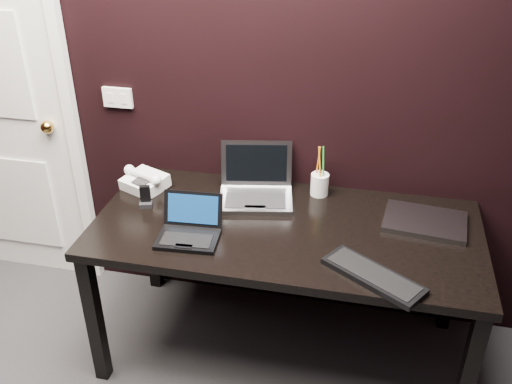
% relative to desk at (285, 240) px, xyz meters
% --- Properties ---
extents(wall_back, '(4.00, 0.00, 4.00)m').
position_rel_desk_xyz_m(wall_back, '(-0.30, 0.40, 0.64)').
color(wall_back, black).
rests_on(wall_back, ground).
extents(wall_switch, '(0.15, 0.02, 0.10)m').
position_rel_desk_xyz_m(wall_switch, '(-0.92, 0.39, 0.46)').
color(wall_switch, silver).
rests_on(wall_switch, wall_back).
extents(desk, '(1.70, 0.80, 0.74)m').
position_rel_desk_xyz_m(desk, '(0.00, 0.00, 0.00)').
color(desk, black).
rests_on(desk, ground).
extents(netbook, '(0.27, 0.25, 0.16)m').
position_rel_desk_xyz_m(netbook, '(-0.39, -0.17, 0.11)').
color(netbook, black).
rests_on(netbook, desk).
extents(silver_laptop, '(0.39, 0.37, 0.24)m').
position_rel_desk_xyz_m(silver_laptop, '(-0.18, 0.21, 0.12)').
color(silver_laptop, '#A09FA4').
rests_on(silver_laptop, desk).
extents(ext_keyboard, '(0.42, 0.34, 0.03)m').
position_rel_desk_xyz_m(ext_keyboard, '(0.39, -0.29, 0.09)').
color(ext_keyboard, black).
rests_on(ext_keyboard, desk).
extents(closed_laptop, '(0.38, 0.29, 0.02)m').
position_rel_desk_xyz_m(closed_laptop, '(0.60, 0.15, 0.09)').
color(closed_laptop, gray).
rests_on(closed_laptop, desk).
extents(desk_phone, '(0.24, 0.23, 0.11)m').
position_rel_desk_xyz_m(desk_phone, '(-0.73, 0.18, 0.12)').
color(desk_phone, silver).
rests_on(desk_phone, desk).
extents(mobile_phone, '(0.07, 0.06, 0.10)m').
position_rel_desk_xyz_m(mobile_phone, '(-0.67, 0.03, 0.12)').
color(mobile_phone, black).
rests_on(mobile_phone, desk).
extents(pen_cup, '(0.10, 0.10, 0.25)m').
position_rel_desk_xyz_m(pen_cup, '(0.11, 0.31, 0.14)').
color(pen_cup, silver).
rests_on(pen_cup, desk).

